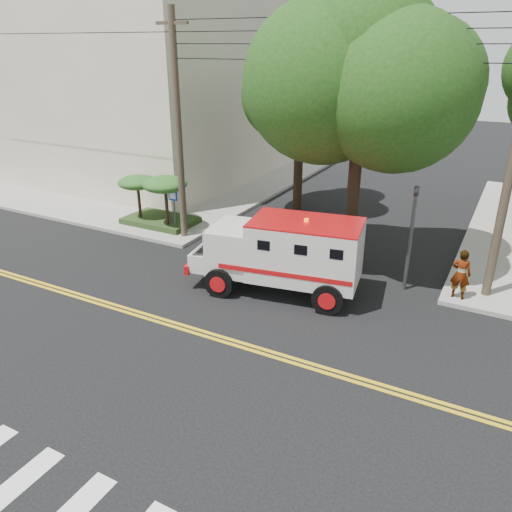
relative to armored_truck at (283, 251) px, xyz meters
The scene contains 12 objects.
ground 3.80m from the armored_truck, 93.45° to the right, with size 100.00×100.00×0.00m, color black.
sidewalk_nw 17.03m from the armored_truck, 143.89° to the left, with size 17.00×17.00×0.15m, color gray.
building_left 19.82m from the armored_truck, 143.79° to the left, with size 16.00×14.00×10.00m, color beige.
utility_pole_left 7.02m from the armored_truck, 156.70° to the left, with size 0.28×0.28×9.00m, color #382D23.
utility_pole_right 7.32m from the armored_truck, 23.93° to the left, with size 0.28×0.28×9.00m, color #382D23.
tree_main 6.58m from the armored_truck, 57.49° to the left, with size 6.08×5.70×9.85m.
tree_left 9.76m from the armored_truck, 109.22° to the left, with size 4.48×4.20×7.70m.
traffic_signal 4.23m from the armored_truck, 30.36° to the left, with size 0.15×0.18×3.60m.
accessibility_sign 6.95m from the armored_truck, 157.35° to the left, with size 0.45×0.10×2.02m.
palm_planter 8.26m from the armored_truck, 157.76° to the left, with size 3.52×2.63×2.36m.
armored_truck is the anchor object (origin of this frame).
pedestrian_a 5.68m from the armored_truck, 20.73° to the left, with size 0.60×0.40×1.66m, color gray.
Camera 1 is at (6.50, -10.17, 7.71)m, focal length 35.00 mm.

